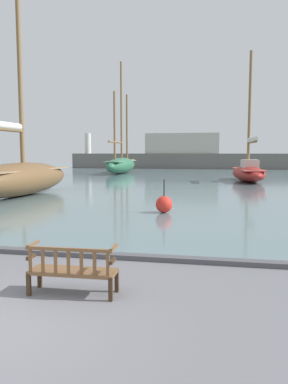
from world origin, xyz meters
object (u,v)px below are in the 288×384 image
object	(u,v)px
park_bench	(72,269)
sailboat_distant_harbor	(248,171)
channel_buoy	(164,204)
sailboat_far_port	(21,176)
sailboat_outer_port	(121,164)

from	to	relation	value
park_bench	sailboat_distant_harbor	bearing A→B (deg)	79.11
park_bench	channel_buoy	bearing A→B (deg)	87.34
sailboat_far_port	channel_buoy	distance (m)	10.34
sailboat_far_port	channel_buoy	world-z (taller)	sailboat_far_port
park_bench	channel_buoy	size ratio (longest dim) A/B	1.15
sailboat_far_port	sailboat_distant_harbor	bearing A→B (deg)	44.68
sailboat_outer_port	channel_buoy	bearing A→B (deg)	-72.32
sailboat_far_port	sailboat_distant_harbor	world-z (taller)	sailboat_far_port
sailboat_outer_port	channel_buoy	xyz separation A→B (m)	(9.40, -29.47, -0.79)
sailboat_distant_harbor	sailboat_outer_port	world-z (taller)	sailboat_outer_port
sailboat_distant_harbor	channel_buoy	bearing A→B (deg)	-104.78
park_bench	sailboat_distant_harbor	xyz separation A→B (m)	(5.35, 27.82, 0.51)
park_bench	sailboat_outer_port	distance (m)	39.67
sailboat_distant_harbor	channel_buoy	size ratio (longest dim) A/B	8.01
sailboat_distant_harbor	sailboat_outer_port	distance (m)	17.94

